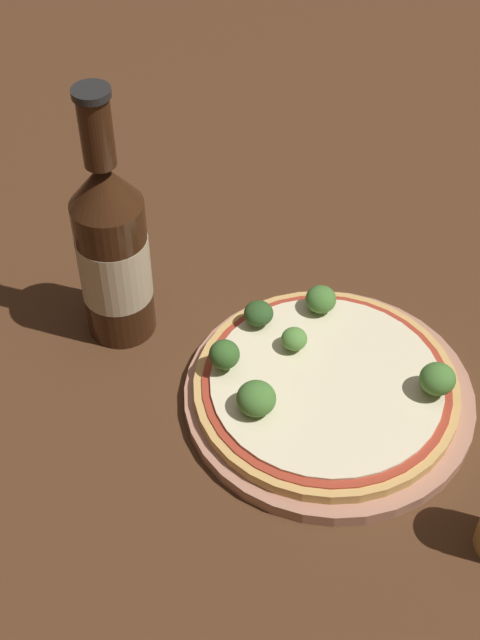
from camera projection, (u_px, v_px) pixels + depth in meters
ground_plane at (332, 382)px, 0.77m from camera, size 3.00×3.00×0.00m
plate at (329, 396)px, 0.75m from camera, size 0.24×0.24×0.01m
pizza at (326, 386)px, 0.74m from camera, size 0.22×0.22×0.01m
broccoli_floret_0 at (294, 339)px, 0.75m from camera, size 0.02×0.02×0.02m
broccoli_floret_1 at (259, 313)px, 0.77m from camera, size 0.03×0.03×0.02m
broccoli_floret_2 at (256, 399)px, 0.70m from camera, size 0.03×0.03×0.03m
broccoli_floret_3 at (321, 299)px, 0.78m from camera, size 0.03×0.03×0.02m
broccoli_floret_4 at (224, 355)px, 0.73m from camera, size 0.03×0.03×0.03m
broccoli_floret_5 at (438, 379)px, 0.71m from camera, size 0.03×0.03×0.03m
beer_bottle at (113, 250)px, 0.75m from camera, size 0.06×0.06×0.24m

